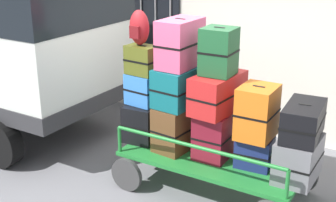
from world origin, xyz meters
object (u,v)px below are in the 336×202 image
suitcase_midleft_middle (178,87)px  suitcase_midright_middle (257,112)px  suitcase_left_middle (143,89)px  suitcase_left_top (142,60)px  suitcase_midright_bottom (254,152)px  suitcase_right_bottom (298,159)px  luggage_cart (214,162)px  suitcase_midleft_bottom (177,127)px  suitcase_center_top (219,51)px  suitcase_center_middle (218,93)px  backpack (139,28)px  suitcase_center_bottom (214,135)px  suitcase_left_bottom (145,121)px  suitcase_midleft_top (180,43)px  suitcase_right_middle (303,121)px

suitcase_midleft_middle → suitcase_midright_middle: 1.05m
suitcase_left_middle → suitcase_left_top: 0.39m
suitcase_midright_bottom → suitcase_right_bottom: (0.52, -0.02, 0.06)m
luggage_cart → suitcase_midleft_bottom: bearing=-176.8°
suitcase_left_top → suitcase_center_top: 1.07m
suitcase_center_middle → backpack: bearing=-176.1°
suitcase_center_bottom → suitcase_right_bottom: size_ratio=0.90×
suitcase_left_middle → suitcase_midleft_bottom: suitcase_left_middle is taller
suitcase_midleft_middle → suitcase_midright_bottom: size_ratio=1.41×
luggage_cart → suitcase_midleft_bottom: 0.65m
suitcase_midright_middle → suitcase_midleft_bottom: bearing=-178.6°
suitcase_center_middle → backpack: (-1.08, -0.07, 0.69)m
suitcase_midleft_bottom → suitcase_midright_middle: suitcase_midright_middle is taller
suitcase_midright_bottom → suitcase_center_top: bearing=178.1°
suitcase_right_bottom → suitcase_center_bottom: bearing=-179.5°
suitcase_midright_middle → suitcase_right_bottom: 0.69m
suitcase_left_bottom → backpack: (-0.03, -0.04, 1.26)m
suitcase_left_bottom → suitcase_midright_bottom: bearing=-0.2°
suitcase_midright_bottom → backpack: 2.07m
suitcase_left_bottom → suitcase_midleft_middle: size_ratio=0.98×
suitcase_center_bottom → backpack: (-1.08, -0.01, 1.22)m
suitcase_midleft_top → suitcase_midright_middle: bearing=-1.6°
luggage_cart → suitcase_midleft_bottom: suitcase_midleft_bottom is taller
suitcase_center_middle → suitcase_right_middle: (1.04, -0.00, -0.14)m
suitcase_midleft_bottom → luggage_cart: bearing=3.2°
suitcase_midleft_top → backpack: size_ratio=1.44×
suitcase_midleft_middle → suitcase_center_top: suitcase_center_top is taller
suitcase_left_bottom → suitcase_center_middle: suitcase_center_middle is taller
suitcase_midright_middle → backpack: 1.80m
luggage_cart → suitcase_center_middle: 0.91m
suitcase_left_middle → suitcase_center_bottom: (1.04, 0.01, -0.42)m
suitcase_right_middle → backpack: 2.28m
suitcase_right_bottom → backpack: 2.47m
backpack → suitcase_right_bottom: bearing=0.5°
suitcase_center_middle → suitcase_midright_middle: size_ratio=1.28×
suitcase_center_bottom → suitcase_center_middle: (-0.00, 0.06, 0.53)m
backpack → suitcase_left_top: bearing=3.9°
suitcase_midright_middle → luggage_cart: bearing=179.7°
suitcase_left_bottom → suitcase_midleft_top: bearing=2.4°
suitcase_midleft_bottom → suitcase_midleft_middle: bearing=-90.0°
suitcase_midleft_bottom → suitcase_midleft_top: size_ratio=1.06×
luggage_cart → suitcase_center_middle: bearing=90.0°
suitcase_left_bottom → suitcase_midleft_bottom: 0.52m
suitcase_left_bottom → luggage_cart: bearing=-0.2°
suitcase_right_bottom → suitcase_right_middle: suitcase_right_middle is taller
suitcase_midleft_bottom → suitcase_midright_bottom: size_ratio=1.50×
luggage_cart → suitcase_right_middle: bearing=1.8°
suitcase_left_top → suitcase_center_middle: bearing=3.9°
suitcase_center_bottom → luggage_cart: bearing=90.0°
suitcase_midleft_middle → suitcase_center_middle: bearing=6.9°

